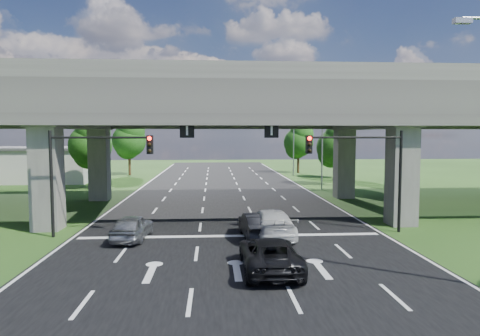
{
  "coord_description": "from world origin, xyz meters",
  "views": [
    {
      "loc": [
        -0.98,
        -20.34,
        5.72
      ],
      "look_at": [
        0.82,
        8.12,
        3.54
      ],
      "focal_mm": 32.0,
      "sensor_mm": 36.0,
      "label": 1
    }
  ],
  "objects": [
    {
      "name": "car_trailing",
      "position": [
        1.37,
        -2.83,
        0.73
      ],
      "size": [
        2.33,
        5.04,
        1.4
      ],
      "primitive_type": "imported",
      "rotation": [
        0.0,
        0.0,
        3.14
      ],
      "color": "black",
      "rests_on": "road"
    },
    {
      "name": "signal_left",
      "position": [
        -7.82,
        3.94,
        4.19
      ],
      "size": [
        5.76,
        0.54,
        6.0
      ],
      "color": "black",
      "rests_on": "ground"
    },
    {
      "name": "warehouse",
      "position": [
        -26.0,
        35.0,
        2.0
      ],
      "size": [
        20.0,
        10.0,
        4.0
      ],
      "primitive_type": "cube",
      "color": "#9E9E99",
      "rests_on": "ground"
    },
    {
      "name": "tree_right_mid",
      "position": [
        16.05,
        36.0,
        4.17
      ],
      "size": [
        3.91,
        3.9,
        6.76
      ],
      "color": "black",
      "rests_on": "ground"
    },
    {
      "name": "streetlight_far",
      "position": [
        10.1,
        24.0,
        5.85
      ],
      "size": [
        3.38,
        0.25,
        10.0
      ],
      "color": "gray",
      "rests_on": "ground"
    },
    {
      "name": "road",
      "position": [
        0.0,
        10.0,
        0.01
      ],
      "size": [
        18.0,
        120.0,
        0.03
      ],
      "primitive_type": "cube",
      "color": "black",
      "rests_on": "ground"
    },
    {
      "name": "car_silver",
      "position": [
        -5.4,
        3.0,
        0.72
      ],
      "size": [
        1.99,
        4.18,
        1.38
      ],
      "primitive_type": "imported",
      "rotation": [
        0.0,
        0.0,
        3.05
      ],
      "color": "#929599",
      "rests_on": "road"
    },
    {
      "name": "car_white",
      "position": [
        2.22,
        3.0,
        0.81
      ],
      "size": [
        2.44,
        5.49,
        1.57
      ],
      "primitive_type": "imported",
      "rotation": [
        0.0,
        0.0,
        3.19
      ],
      "color": "#B9B9B9",
      "rests_on": "road"
    },
    {
      "name": "signal_right",
      "position": [
        7.82,
        3.94,
        4.19
      ],
      "size": [
        5.76,
        0.54,
        6.0
      ],
      "color": "black",
      "rests_on": "ground"
    },
    {
      "name": "ground",
      "position": [
        0.0,
        0.0,
        0.0
      ],
      "size": [
        160.0,
        160.0,
        0.0
      ],
      "primitive_type": "plane",
      "color": "#224315",
      "rests_on": "ground"
    },
    {
      "name": "tree_right_far",
      "position": [
        12.05,
        44.0,
        4.82
      ],
      "size": [
        4.5,
        4.5,
        7.8
      ],
      "color": "black",
      "rests_on": "ground"
    },
    {
      "name": "car_dark",
      "position": [
        1.42,
        3.0,
        0.74
      ],
      "size": [
        1.83,
        4.41,
        1.42
      ],
      "primitive_type": "imported",
      "rotation": [
        0.0,
        0.0,
        3.22
      ],
      "color": "black",
      "rests_on": "road"
    },
    {
      "name": "overpass",
      "position": [
        0.0,
        12.0,
        7.92
      ],
      "size": [
        80.0,
        15.0,
        10.0
      ],
      "color": "#34322F",
      "rests_on": "ground"
    },
    {
      "name": "tree_left_far",
      "position": [
        -12.95,
        42.0,
        5.14
      ],
      "size": [
        4.8,
        4.8,
        8.32
      ],
      "color": "black",
      "rests_on": "ground"
    },
    {
      "name": "tree_left_near",
      "position": [
        -13.95,
        26.0,
        4.82
      ],
      "size": [
        4.5,
        4.5,
        7.8
      ],
      "color": "black",
      "rests_on": "ground"
    },
    {
      "name": "tree_left_mid",
      "position": [
        -16.95,
        34.0,
        4.17
      ],
      "size": [
        3.91,
        3.9,
        6.76
      ],
      "color": "black",
      "rests_on": "ground"
    },
    {
      "name": "tree_right_near",
      "position": [
        13.05,
        28.0,
        4.5
      ],
      "size": [
        4.2,
        4.2,
        7.28
      ],
      "color": "black",
      "rests_on": "ground"
    },
    {
      "name": "streetlight_beyond",
      "position": [
        10.1,
        40.0,
        5.85
      ],
      "size": [
        3.38,
        0.25,
        10.0
      ],
      "color": "gray",
      "rests_on": "ground"
    }
  ]
}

